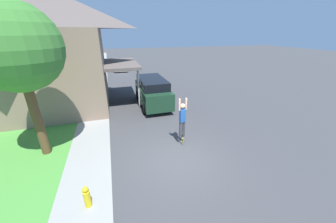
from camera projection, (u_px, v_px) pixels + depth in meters
ground_plane at (176, 159)px, 8.16m from camera, size 120.00×120.00×0.00m
lawn at (17, 123)px, 11.25m from camera, size 10.00×80.00×0.08m
sidewalk at (95, 114)px, 12.44m from camera, size 1.80×80.00×0.10m
house at (19, 43)px, 11.81m from camera, size 12.73×8.03×8.43m
lawn_tree_near at (16, 49)px, 6.72m from camera, size 3.24×3.24×6.13m
suv_parked at (153, 91)px, 13.73m from camera, size 2.05×4.62×2.02m
car_down_street at (120, 65)px, 26.67m from camera, size 1.95×4.37×1.38m
skateboarder at (182, 118)px, 8.80m from camera, size 0.41×0.23×1.98m
skateboard at (182, 138)px, 9.35m from camera, size 0.31×0.79×0.27m
fire_hydrant at (87, 197)px, 5.72m from camera, size 0.20×0.20×0.76m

